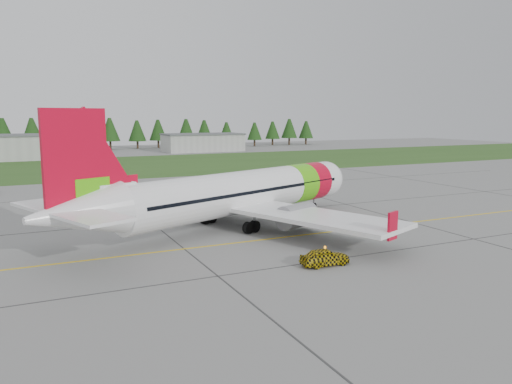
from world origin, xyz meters
TOP-DOWN VIEW (x-y plane):
  - ground at (0.00, 0.00)m, footprint 320.00×320.00m
  - aircraft at (-7.45, 14.26)m, footprint 37.00×35.15m
  - follow_me_car at (-6.78, -1.01)m, footprint 1.35×1.58m
  - grass_strip at (0.00, 82.00)m, footprint 320.00×50.00m
  - taxi_guideline at (0.00, 8.00)m, footprint 120.00×0.25m
  - hangar_west at (-30.00, 110.00)m, footprint 32.00×14.00m
  - hangar_east at (25.00, 118.00)m, footprint 24.00×12.00m
  - treeline at (0.00, 138.00)m, footprint 160.00×8.00m

SIDE VIEW (x-z plane):
  - ground at x=0.00m, z-range 0.00..0.00m
  - taxi_guideline at x=0.00m, z-range 0.00..0.02m
  - grass_strip at x=0.00m, z-range 0.00..0.03m
  - follow_me_car at x=-6.78m, z-range 0.00..3.84m
  - hangar_east at x=25.00m, z-range 0.00..5.20m
  - hangar_west at x=-30.00m, z-range 0.00..6.00m
  - aircraft at x=-7.45m, z-range -2.48..9.25m
  - treeline at x=0.00m, z-range 0.00..10.00m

